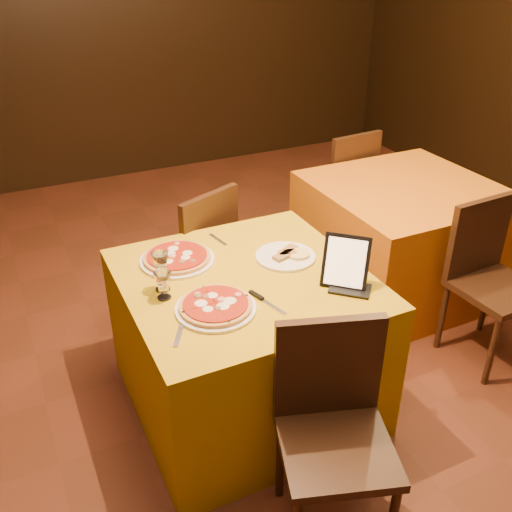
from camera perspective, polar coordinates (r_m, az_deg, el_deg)
name	(u,v)px	position (r m, az deg, el deg)	size (l,w,h in m)	color
floor	(275,392)	(3.15, 1.94, -13.40)	(6.00, 7.00, 0.01)	#5E2D19
wall_back	(100,29)	(5.69, -15.36, 21.05)	(6.00, 0.01, 2.80)	black
main_table	(245,341)	(2.86, -1.09, -8.54)	(1.10, 1.10, 0.75)	#BB930C
side_table	(401,239)	(3.91, 14.30, 1.70)	(1.10, 1.10, 0.75)	#C5650C
chair_main_near	(337,448)	(2.27, 8.06, -18.46)	(0.45, 0.45, 0.91)	black
chair_main_far	(189,256)	(3.44, -6.68, 0.01)	(0.40, 0.40, 0.91)	black
chair_side_near	(498,288)	(3.38, 23.01, -2.99)	(0.44, 0.44, 0.91)	black
chair_side_far	(337,186)	(4.45, 8.10, 6.94)	(0.39, 0.39, 0.91)	black
pizza_near	(216,307)	(2.42, -4.05, -5.10)	(0.35, 0.35, 0.03)	white
pizza_far	(177,259)	(2.79, -7.90, -0.25)	(0.36, 0.36, 0.03)	white
cutlet_dish	(285,255)	(2.80, 2.96, 0.06)	(0.30, 0.30, 0.03)	white
wine_glass	(161,271)	(2.54, -9.46, -1.53)	(0.08, 0.08, 0.19)	tan
water_glass	(163,285)	(2.49, -9.26, -2.90)	(0.06, 0.06, 0.13)	silver
tablet	(346,262)	(2.56, 8.97, -0.56)	(0.21, 0.02, 0.24)	black
knife	(270,304)	(2.45, 1.36, -4.86)	(0.20, 0.02, 0.01)	silver
fork_near	(180,333)	(2.31, -7.64, -7.59)	(0.18, 0.02, 0.01)	silver
fork_far	(218,240)	(2.97, -3.83, 1.64)	(0.15, 0.02, 0.01)	silver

